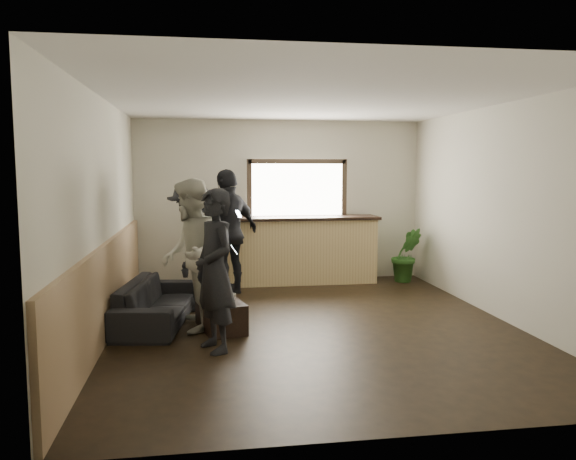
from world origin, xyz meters
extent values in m
cube|color=black|center=(0.00, 0.00, 0.00)|extent=(5.00, 6.00, 0.01)
cube|color=silver|center=(0.00, 0.00, 2.80)|extent=(5.00, 6.00, 0.01)
cube|color=beige|center=(0.00, 3.00, 1.40)|extent=(5.00, 0.01, 2.80)
cube|color=beige|center=(0.00, -3.00, 1.40)|extent=(5.00, 0.01, 2.80)
cube|color=beige|center=(-2.50, 0.00, 1.40)|extent=(0.01, 6.00, 2.80)
cube|color=beige|center=(2.50, 0.00, 1.40)|extent=(0.01, 6.00, 2.80)
cube|color=tan|center=(-2.47, 0.00, 0.55)|extent=(0.06, 5.90, 1.10)
cube|color=tan|center=(0.30, 2.68, 0.55)|extent=(2.60, 0.60, 1.10)
cube|color=black|center=(0.30, 2.68, 1.12)|extent=(2.70, 0.68, 0.05)
cube|color=white|center=(0.30, 2.96, 1.60)|extent=(1.60, 0.06, 0.90)
cube|color=#3F3326|center=(0.30, 2.93, 2.09)|extent=(1.72, 0.08, 0.08)
cube|color=#3F3326|center=(-0.54, 2.93, 1.60)|extent=(0.08, 0.08, 1.06)
cube|color=#3F3326|center=(1.14, 2.93, 1.60)|extent=(0.08, 0.08, 1.06)
imported|color=black|center=(-1.94, 0.40, 0.27)|extent=(0.99, 1.95, 0.55)
cube|color=black|center=(-1.14, 0.01, 0.18)|extent=(0.63, 0.91, 0.37)
imported|color=silver|center=(-1.30, 0.11, 0.42)|extent=(0.14, 0.14, 0.11)
imported|color=silver|center=(-1.01, -0.04, 0.41)|extent=(0.10, 0.10, 0.09)
imported|color=#2D6623|center=(2.15, 2.47, 0.47)|extent=(0.55, 0.46, 0.95)
imported|color=black|center=(-1.23, -0.78, 0.88)|extent=(0.64, 0.75, 1.76)
cube|color=black|center=(-1.03, -0.70, 1.09)|extent=(0.11, 0.10, 0.12)
cube|color=white|center=(-1.03, -0.70, 1.09)|extent=(0.10, 0.09, 0.11)
imported|color=beige|center=(-1.49, 0.04, 0.92)|extent=(0.73, 0.93, 1.85)
cube|color=black|center=(-1.27, 0.05, 1.00)|extent=(0.09, 0.08, 0.12)
cube|color=white|center=(-1.27, 0.05, 1.01)|extent=(0.08, 0.07, 0.11)
imported|color=black|center=(-1.49, 1.06, 0.89)|extent=(0.76, 1.21, 1.79)
cube|color=black|center=(-1.28, 1.04, 1.09)|extent=(0.10, 0.08, 0.12)
cube|color=white|center=(-1.28, 1.03, 1.09)|extent=(0.08, 0.07, 0.11)
imported|color=black|center=(-0.94, 1.96, 0.98)|extent=(1.18, 1.11, 1.96)
cube|color=black|center=(-0.80, 1.80, 1.27)|extent=(0.11, 0.12, 0.12)
cube|color=white|center=(-0.80, 1.79, 1.28)|extent=(0.10, 0.10, 0.11)
camera|label=1|loc=(-1.34, -6.76, 1.96)|focal=35.00mm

